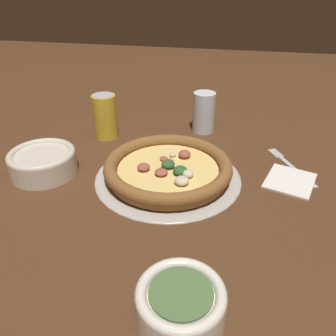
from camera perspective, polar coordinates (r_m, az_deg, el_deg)
ground_plane at (r=0.76m, az=0.00°, el=-1.58°), size 3.00×3.00×0.00m
pizza_tray at (r=0.76m, az=0.00°, el=-1.38°), size 0.34×0.34×0.01m
pizza at (r=0.75m, az=0.02°, el=0.07°), size 0.29×0.29×0.04m
bowl_near at (r=0.82m, az=-20.96°, el=1.10°), size 0.15×0.15×0.06m
bowl_far at (r=0.47m, az=2.20°, el=-22.44°), size 0.12×0.12×0.06m
drinking_cup at (r=0.97m, az=6.24°, el=9.62°), size 0.06×0.06×0.12m
napkin at (r=0.79m, az=20.50°, el=-1.95°), size 0.14×0.13×0.01m
fork at (r=0.86m, az=20.29°, el=0.68°), size 0.18×0.10×0.00m
beverage_can at (r=0.94m, az=-10.88°, el=8.82°), size 0.07×0.07×0.12m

